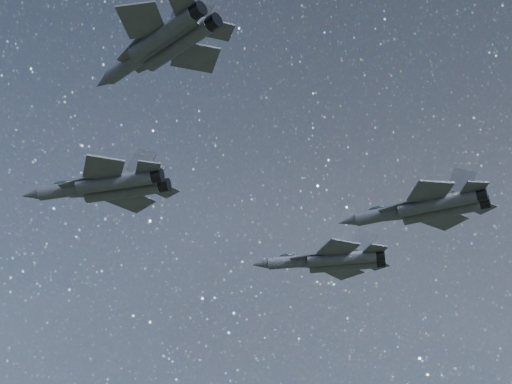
% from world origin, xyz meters
% --- Properties ---
extents(jet_lead, '(19.75, 13.99, 5.01)m').
position_xyz_m(jet_lead, '(-18.80, -3.98, 143.98)').
color(jet_lead, '#30333C').
extents(jet_left, '(20.27, 14.16, 5.10)m').
position_xyz_m(jet_left, '(2.37, 23.68, 143.40)').
color(jet_left, '#30333C').
extents(jet_right, '(15.78, 10.35, 4.06)m').
position_xyz_m(jet_right, '(-2.13, -25.39, 143.42)').
color(jet_right, '#30333C').
extents(jet_slot, '(18.11, 12.64, 4.56)m').
position_xyz_m(jet_slot, '(17.28, 4.48, 139.48)').
color(jet_slot, '#30333C').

